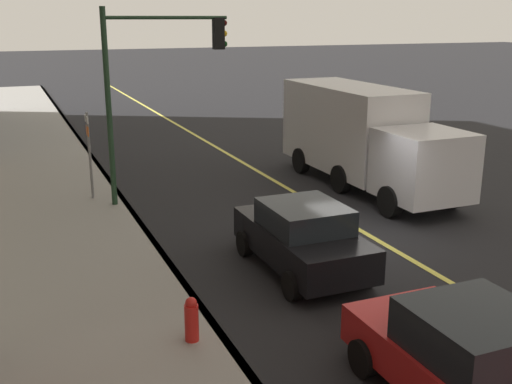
% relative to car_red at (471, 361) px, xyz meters
% --- Properties ---
extents(ground, '(200.00, 200.00, 0.00)m').
position_rel_car_red_xyz_m(ground, '(6.87, -2.70, -0.78)').
color(ground, black).
extents(sidewalk_slab, '(80.00, 3.68, 0.15)m').
position_rel_car_red_xyz_m(sidewalk_slab, '(6.87, 4.39, -0.70)').
color(sidewalk_slab, gray).
rests_on(sidewalk_slab, ground).
extents(curb_edge, '(80.00, 0.16, 0.15)m').
position_rel_car_red_xyz_m(curb_edge, '(6.87, 2.63, -0.70)').
color(curb_edge, slate).
rests_on(curb_edge, ground).
extents(lane_stripe_center, '(80.00, 0.16, 0.01)m').
position_rel_car_red_xyz_m(lane_stripe_center, '(6.87, -2.70, -0.77)').
color(lane_stripe_center, '#D8CC4C').
rests_on(lane_stripe_center, ground).
extents(car_red, '(3.97, 2.04, 1.57)m').
position_rel_car_red_xyz_m(car_red, '(0.00, 0.00, 0.00)').
color(car_red, red).
rests_on(car_red, ground).
extents(car_black, '(3.91, 1.92, 1.55)m').
position_rel_car_red_xyz_m(car_black, '(5.45, -0.08, 0.01)').
color(car_black, black).
rests_on(car_black, ground).
extents(truck_white, '(8.15, 2.40, 3.23)m').
position_rel_car_red_xyz_m(truck_white, '(11.16, -5.13, 0.94)').
color(truck_white, silver).
rests_on(truck_white, ground).
extents(traffic_light_mast, '(0.28, 3.65, 5.72)m').
position_rel_car_red_xyz_m(traffic_light_mast, '(11.64, 1.59, 3.13)').
color(traffic_light_mast, '#1E3823').
rests_on(traffic_light_mast, ground).
extents(street_sign_post, '(0.60, 0.08, 2.76)m').
position_rel_car_red_xyz_m(street_sign_post, '(12.55, 3.45, 0.85)').
color(street_sign_post, slate).
rests_on(street_sign_post, ground).
extents(fire_hydrant, '(0.24, 0.24, 0.94)m').
position_rel_car_red_xyz_m(fire_hydrant, '(3.15, 3.15, -0.31)').
color(fire_hydrant, red).
rests_on(fire_hydrant, ground).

